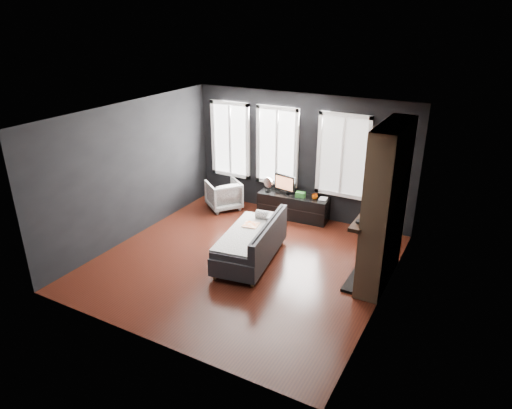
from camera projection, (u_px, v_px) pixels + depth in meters
The scene contains 18 objects.
floor at pixel (243, 262), 8.36m from camera, with size 5.00×5.00×0.00m, color black.
ceiling at pixel (242, 115), 7.30m from camera, with size 5.00×5.00×0.00m, color white.
wall_back at pixel (301, 156), 9.85m from camera, with size 5.00×0.02×2.70m, color black.
wall_left at pixel (132, 171), 8.93m from camera, with size 0.02×5.00×2.70m, color black.
wall_right at pixel (389, 223), 6.73m from camera, with size 0.02×5.00×2.70m, color black.
windows at pixel (282, 107), 9.61m from camera, with size 4.00×0.16×1.76m, color white, non-canonical shape.
fireplace at pixel (385, 206), 7.30m from camera, with size 0.70×1.62×2.70m, color #93724C, non-canonical shape.
sofa at pixel (250, 240), 8.28m from camera, with size 0.93×1.86×0.80m, color #262629, non-canonical shape.
stripe_pillow at pixel (270, 222), 8.57m from camera, with size 0.07×0.29×0.29m, color gray.
armchair at pixel (224, 193), 10.52m from camera, with size 0.71×0.66×0.73m, color silver.
media_console at pixel (294, 206), 10.07m from camera, with size 1.56×0.49×0.54m, color black, non-canonical shape.
monitor at pixel (285, 183), 9.97m from camera, with size 0.53×0.11×0.47m, color black, non-canonical shape.
desk_fan at pixel (268, 184), 10.10m from camera, with size 0.23×0.23×0.33m, color #A9A9A9, non-canonical shape.
mug at pixel (315, 196), 9.73m from camera, with size 0.12×0.10×0.12m, color #C94C05.
book at pixel (320, 194), 9.72m from camera, with size 0.16×0.02×0.22m, color tan.
storage_box at pixel (300, 195), 9.83m from camera, with size 0.20×0.13×0.11m, color #2A6C28.
mantel_vase at pixel (377, 196), 7.79m from camera, with size 0.17×0.18×0.17m, color gold.
mantel_clock at pixel (359, 222), 7.00m from camera, with size 0.12×0.12×0.04m, color black.
Camera 1 is at (3.69, -6.28, 4.22)m, focal length 32.00 mm.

